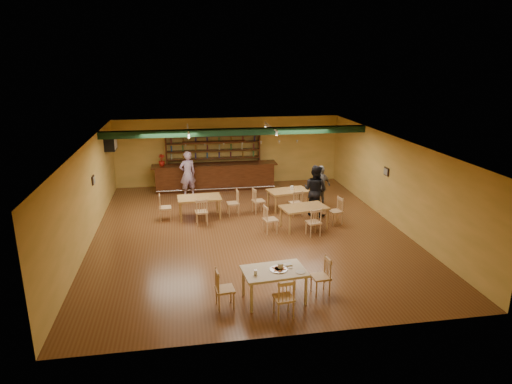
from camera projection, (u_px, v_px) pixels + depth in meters
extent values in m
plane|color=brown|center=(249.00, 231.00, 15.04)|extent=(12.00, 12.00, 0.00)
cube|color=black|center=(237.00, 132.00, 16.86)|extent=(10.00, 0.30, 0.25)
cube|color=white|center=(188.00, 129.00, 17.13)|extent=(0.05, 2.50, 0.05)
cube|color=white|center=(271.00, 127.00, 17.63)|extent=(0.05, 2.50, 0.05)
cube|color=white|center=(111.00, 143.00, 17.58)|extent=(0.34, 0.70, 0.48)
cube|color=black|center=(93.00, 180.00, 14.71)|extent=(0.04, 0.34, 0.28)
cube|color=black|center=(386.00, 172.00, 15.81)|extent=(0.04, 0.34, 0.28)
cube|color=#34160A|center=(215.00, 177.00, 19.63)|extent=(5.37, 0.85, 1.13)
cube|color=#34160A|center=(214.00, 161.00, 20.07)|extent=(4.15, 0.40, 2.28)
imported|color=#A81A0F|center=(162.00, 160.00, 19.05)|extent=(0.35, 0.35, 0.49)
cube|color=olive|center=(200.00, 207.00, 16.18)|extent=(1.57, 0.99, 0.76)
cube|color=olive|center=(288.00, 200.00, 17.09)|extent=(1.63, 1.16, 0.74)
cube|color=olive|center=(304.00, 217.00, 15.17)|extent=(1.66, 1.17, 0.76)
cube|color=#C9B687|center=(274.00, 285.00, 10.62)|extent=(1.54, 1.07, 0.78)
cylinder|color=silver|center=(279.00, 270.00, 10.53)|extent=(0.48, 0.48, 0.01)
cylinder|color=#EAE5C6|center=(255.00, 273.00, 10.27)|extent=(0.08, 0.08, 0.11)
cube|color=white|center=(287.00, 265.00, 10.76)|extent=(0.22, 0.18, 0.03)
cube|color=silver|center=(285.00, 268.00, 10.60)|extent=(0.33, 0.17, 0.00)
cylinder|color=white|center=(300.00, 272.00, 10.40)|extent=(0.24, 0.24, 0.01)
imported|color=#794596|center=(188.00, 174.00, 18.56)|extent=(0.80, 0.65, 1.89)
imported|color=black|center=(315.00, 190.00, 16.30)|extent=(1.13, 1.14, 1.86)
imported|color=gray|center=(321.00, 187.00, 17.12)|extent=(1.04, 0.85, 1.65)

